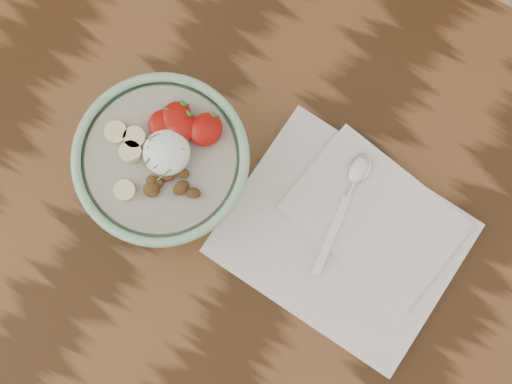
{
  "coord_description": "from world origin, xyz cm",
  "views": [
    {
      "loc": [
        0.56,
        -6.36,
        164.36
      ],
      "look_at": [
        -5.86,
        4.68,
        86.89
      ],
      "focal_mm": 50.0,
      "sensor_mm": 36.0,
      "label": 1
    }
  ],
  "objects": [
    {
      "name": "table",
      "position": [
        0.0,
        0.0,
        65.7
      ],
      "size": [
        160.0,
        90.0,
        75.0
      ],
      "color": "#311C0C",
      "rests_on": "ground"
    },
    {
      "name": "breakfast_bowl",
      "position": [
        -17.18,
        2.82,
        81.86
      ],
      "size": [
        20.2,
        20.2,
        13.4
      ],
      "rotation": [
        0.0,
        0.0,
        -0.02
      ],
      "color": "#8CBC94",
      "rests_on": "table"
    },
    {
      "name": "napkin",
      "position": [
        5.93,
        7.56,
        75.72
      ],
      "size": [
        29.23,
        24.96,
        1.72
      ],
      "rotation": [
        0.0,
        0.0,
        -0.06
      ],
      "color": "white",
      "rests_on": "table"
    },
    {
      "name": "spoon",
      "position": [
        3.29,
        12.92,
        77.08
      ],
      "size": [
        3.82,
        16.66,
        0.87
      ],
      "rotation": [
        0.0,
        0.0,
        0.12
      ],
      "color": "silver",
      "rests_on": "napkin"
    }
  ]
}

